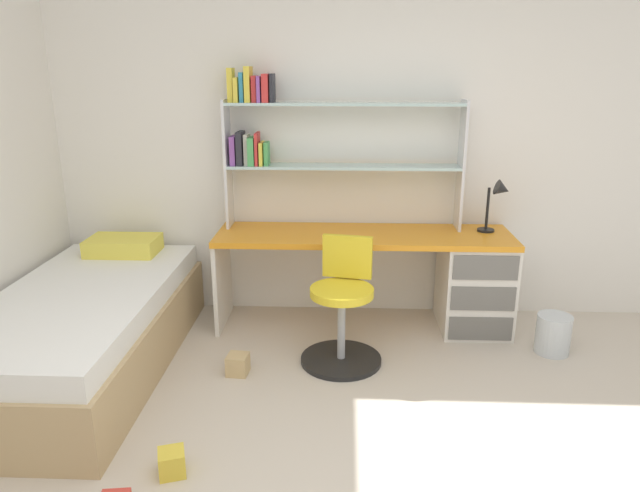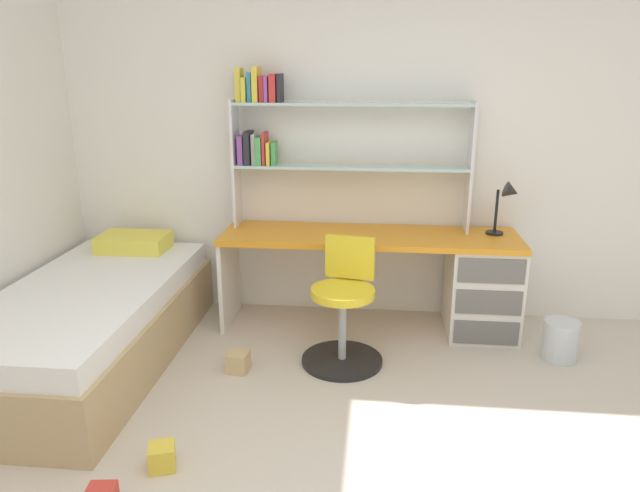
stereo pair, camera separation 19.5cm
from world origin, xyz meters
The scene contains 9 objects.
room_shell centered at (-1.18, 1.20, 1.33)m, with size 5.43×6.01×2.66m.
desk centered at (0.62, 2.19, 0.40)m, with size 2.08×0.57×0.70m.
bookshelf_hutch centered at (-0.36, 2.36, 1.37)m, with size 1.68×0.22×1.13m.
desk_lamp centered at (0.99, 2.25, 0.96)m, with size 0.20×0.17×0.38m.
swivel_chair centered at (-0.08, 1.65, 0.32)m, with size 0.52×0.52×0.80m.
bed_platform centered at (-1.69, 1.47, 0.26)m, with size 1.01×2.05×0.64m.
waste_bin centered at (1.32, 1.81, 0.13)m, with size 0.23×0.23×0.26m, color silver.
toy_block_natural_1 centered at (-0.73, 1.44, 0.06)m, with size 0.13×0.13×0.13m, color tan.
toy_block_yellow_2 centered at (-0.87, 0.49, 0.06)m, with size 0.12×0.12×0.12m, color gold.
Camera 1 is at (-0.08, -1.76, 1.82)m, focal length 32.65 mm.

